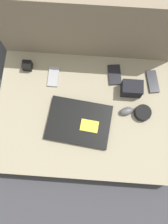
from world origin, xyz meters
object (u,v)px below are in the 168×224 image
at_px(phone_silver, 53,77).
at_px(charger_brick, 27,66).
at_px(camera_pouch, 132,89).
at_px(speaker_puck, 143,113).
at_px(phone_black, 153,82).
at_px(phone_small, 115,75).
at_px(laptop, 79,122).
at_px(computer_mouse, 127,111).

height_order(phone_silver, charger_brick, charger_brick).
relative_size(phone_silver, camera_pouch, 1.09).
bearing_deg(speaker_puck, charger_brick, 160.76).
xyz_separation_m(phone_silver, phone_black, (0.54, 0.01, 0.00)).
height_order(phone_silver, phone_small, phone_small).
relative_size(laptop, speaker_puck, 3.94).
relative_size(laptop, phone_small, 2.77).
bearing_deg(speaker_puck, computer_mouse, 177.70).
relative_size(computer_mouse, phone_small, 0.65).
bearing_deg(charger_brick, laptop, -43.64).
height_order(laptop, charger_brick, charger_brick).
relative_size(computer_mouse, phone_black, 0.60).
bearing_deg(charger_brick, phone_black, -3.21).
height_order(phone_black, phone_small, phone_black).
distance_m(speaker_puck, charger_brick, 0.67).
relative_size(speaker_puck, phone_black, 0.65).
bearing_deg(laptop, charger_brick, 142.79).
distance_m(phone_silver, phone_small, 0.33).
distance_m(phone_black, phone_small, 0.21).
xyz_separation_m(phone_black, charger_brick, (-0.69, 0.04, 0.02)).
bearing_deg(laptop, phone_small, 64.62).
bearing_deg(phone_silver, computer_mouse, -22.50).
distance_m(computer_mouse, camera_pouch, 0.12).
relative_size(laptop, phone_silver, 2.99).
xyz_separation_m(computer_mouse, charger_brick, (-0.55, 0.22, 0.01)).
bearing_deg(phone_black, laptop, -156.44).
height_order(laptop, phone_small, laptop).
bearing_deg(laptop, speaker_puck, 18.84).
bearing_deg(phone_small, computer_mouse, -79.28).
distance_m(laptop, phone_small, 0.33).
height_order(speaker_puck, phone_silver, speaker_puck).
xyz_separation_m(computer_mouse, phone_silver, (-0.40, 0.17, -0.01)).
distance_m(phone_small, camera_pouch, 0.13).
relative_size(phone_black, charger_brick, 2.77).
bearing_deg(phone_black, phone_small, 162.79).
bearing_deg(phone_silver, charger_brick, 162.79).
bearing_deg(computer_mouse, camera_pouch, 62.45).
height_order(phone_black, charger_brick, charger_brick).
bearing_deg(phone_small, charger_brick, 170.70).
distance_m(phone_small, charger_brick, 0.48).
relative_size(laptop, charger_brick, 7.09).
height_order(laptop, phone_black, laptop).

